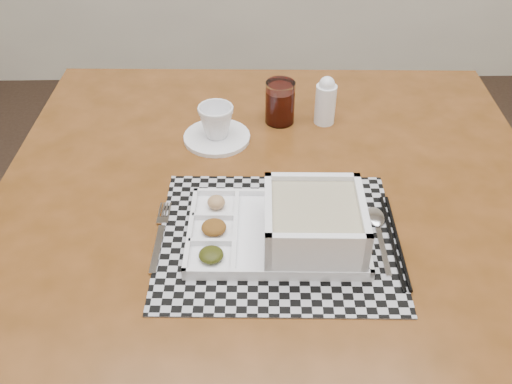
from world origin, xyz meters
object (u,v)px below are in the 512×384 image
at_px(cup, 216,121).
at_px(serving_tray, 302,228).
at_px(juice_glass, 280,104).
at_px(creamer_bottle, 326,101).
at_px(dining_table, 272,232).

bearing_deg(cup, serving_tray, -47.48).
relative_size(serving_tray, cup, 4.11).
height_order(juice_glass, creamer_bottle, creamer_bottle).
distance_m(dining_table, cup, 0.28).
bearing_deg(juice_glass, serving_tray, -87.76).
xyz_separation_m(cup, creamer_bottle, (0.25, 0.07, 0.01)).
bearing_deg(cup, juice_glass, 44.21).
distance_m(serving_tray, creamer_bottle, 0.42).
bearing_deg(dining_table, serving_tray, -70.36).
relative_size(juice_glass, creamer_bottle, 0.87).
bearing_deg(cup, dining_table, -44.48).
height_order(serving_tray, creamer_bottle, creamer_bottle).
distance_m(serving_tray, juice_glass, 0.42).
relative_size(dining_table, creamer_bottle, 9.81).
relative_size(serving_tray, juice_glass, 3.22).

